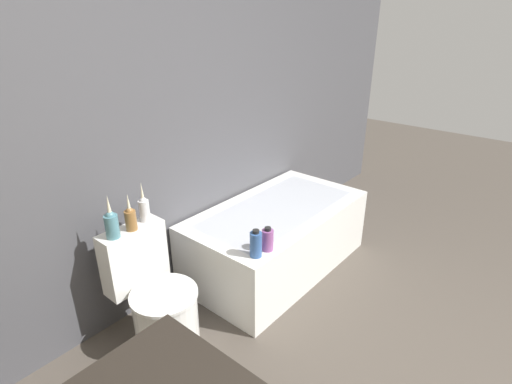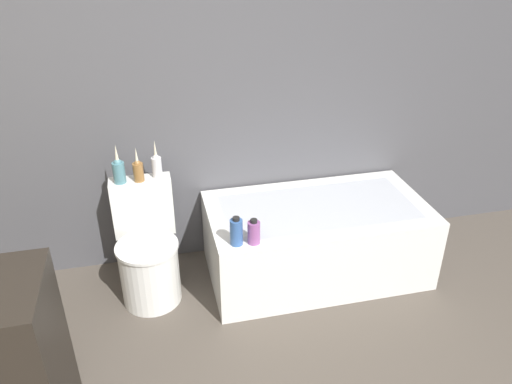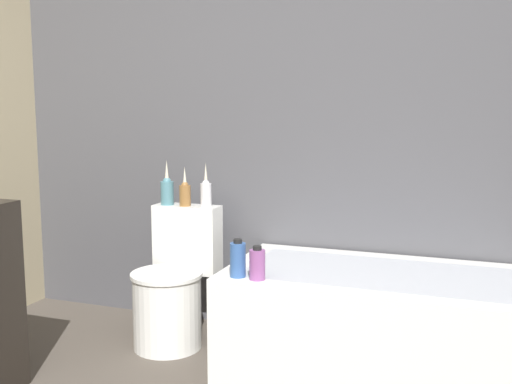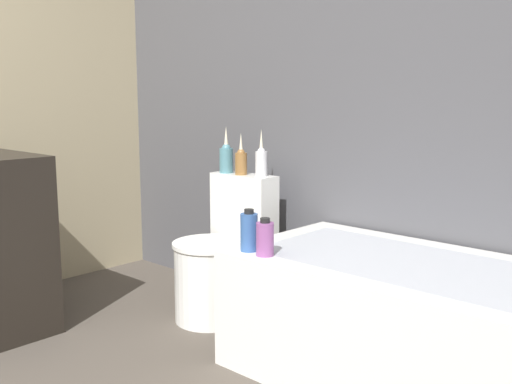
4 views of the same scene
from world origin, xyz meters
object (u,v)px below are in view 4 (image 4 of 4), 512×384
object	(u,v)px
shampoo_bottle_short	(265,238)
vase_silver	(241,161)
vase_bronze	(261,160)
toilet	(220,261)
bathtub	(410,325)
shampoo_bottle_tall	(249,232)
vase_gold	(226,157)

from	to	relation	value
shampoo_bottle_short	vase_silver	bearing A→B (deg)	141.11
vase_silver	vase_bronze	world-z (taller)	vase_bronze
vase_bronze	shampoo_bottle_short	distance (m)	0.77
shampoo_bottle_short	toilet	bearing A→B (deg)	151.77
bathtub	toilet	bearing A→B (deg)	178.85
vase_silver	shampoo_bottle_tall	xyz separation A→B (m)	(0.52, -0.49, -0.22)
vase_silver	shampoo_bottle_short	world-z (taller)	vase_silver
vase_gold	shampoo_bottle_tall	xyz separation A→B (m)	(0.64, -0.49, -0.24)
shampoo_bottle_tall	bathtub	bearing A→B (deg)	26.12
vase_gold	toilet	bearing A→B (deg)	-55.80
bathtub	vase_gold	bearing A→B (deg)	171.19
vase_silver	vase_bronze	bearing A→B (deg)	16.30
vase_silver	shampoo_bottle_short	bearing A→B (deg)	-38.89
bathtub	vase_silver	bearing A→B (deg)	170.45
vase_gold	vase_silver	xyz separation A→B (m)	(0.12, -0.00, -0.01)
vase_gold	vase_silver	world-z (taller)	vase_gold
vase_silver	shampoo_bottle_tall	bearing A→B (deg)	-43.31
vase_gold	shampoo_bottle_tall	distance (m)	0.84
toilet	shampoo_bottle_short	world-z (taller)	toilet
toilet	vase_gold	world-z (taller)	vase_gold
toilet	vase_bronze	world-z (taller)	vase_bronze
vase_bronze	shampoo_bottle_short	world-z (taller)	vase_bronze
vase_silver	toilet	bearing A→B (deg)	-90.00
bathtub	shampoo_bottle_tall	world-z (taller)	shampoo_bottle_tall
vase_bronze	vase_silver	bearing A→B (deg)	-163.70
vase_gold	shampoo_bottle_tall	bearing A→B (deg)	-37.80
vase_bronze	shampoo_bottle_tall	size ratio (longest dim) A/B	1.37
vase_silver	vase_bronze	xyz separation A→B (m)	(0.12, 0.03, 0.01)
vase_bronze	shampoo_bottle_tall	distance (m)	0.70
vase_silver	vase_bronze	distance (m)	0.12
vase_bronze	shampoo_bottle_tall	world-z (taller)	vase_bronze
bathtub	vase_silver	size ratio (longest dim) A/B	6.51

